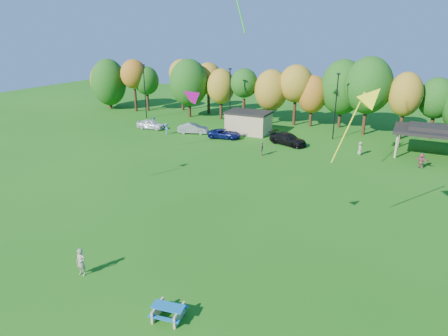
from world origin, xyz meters
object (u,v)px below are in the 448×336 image
at_px(car_a, 151,124).
at_px(car_c, 224,134).
at_px(car_d, 288,139).
at_px(picnic_table, 168,311).
at_px(car_b, 193,129).
at_px(kite_flyer, 81,262).

relative_size(car_a, car_c, 0.94).
relative_size(car_c, car_d, 0.88).
distance_m(picnic_table, car_b, 40.07).
distance_m(car_c, car_d, 9.10).
relative_size(car_a, car_b, 0.99).
relative_size(car_b, car_c, 0.95).
distance_m(car_b, car_d, 14.47).
bearing_deg(car_a, car_d, -93.58).
bearing_deg(picnic_table, kite_flyer, 163.17).
height_order(picnic_table, car_c, car_c).
bearing_deg(car_c, kite_flyer, -179.30).
xyz_separation_m(picnic_table, car_b, (-18.93, 35.32, 0.29)).
bearing_deg(kite_flyer, car_a, 117.72).
bearing_deg(car_c, picnic_table, -168.83).
xyz_separation_m(car_c, car_d, (9.07, 0.71, 0.12)).
xyz_separation_m(kite_flyer, car_a, (-19.10, 33.89, -0.16)).
distance_m(picnic_table, car_d, 35.84).
xyz_separation_m(car_b, car_d, (14.47, 0.24, 0.04)).
bearing_deg(kite_flyer, car_b, 107.32).
height_order(kite_flyer, car_a, kite_flyer).
relative_size(car_b, car_d, 0.83).
xyz_separation_m(picnic_table, car_d, (-4.46, 35.56, 0.33)).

